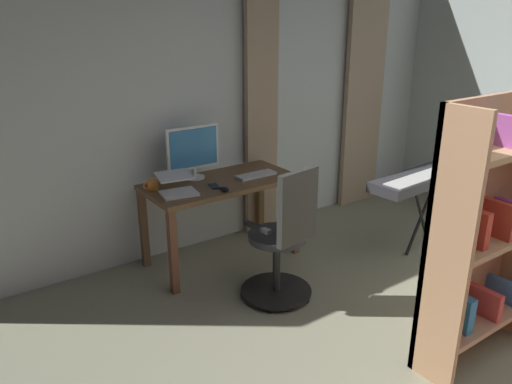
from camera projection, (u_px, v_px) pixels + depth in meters
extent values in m
cube|color=silver|center=(226.00, 89.00, 4.62)|extent=(5.35, 0.10, 2.88)
cube|color=tan|center=(364.00, 93.00, 5.54)|extent=(0.55, 0.06, 2.53)
cube|color=tan|center=(261.00, 106.00, 4.78)|extent=(0.35, 0.06, 2.53)
cube|color=brown|center=(221.00, 183.00, 4.31)|extent=(1.32, 0.64, 0.04)
cube|color=brown|center=(296.00, 217.00, 4.56)|extent=(0.06, 0.06, 0.71)
cube|color=brown|center=(173.00, 253.00, 3.88)|extent=(0.06, 0.06, 0.71)
cube|color=brown|center=(260.00, 199.00, 4.98)|extent=(0.06, 0.06, 0.71)
cube|color=brown|center=(144.00, 229.00, 4.31)|extent=(0.06, 0.06, 0.71)
cylinder|color=black|center=(276.00, 290.00, 3.95)|extent=(0.56, 0.56, 0.02)
sphere|color=black|center=(298.00, 281.00, 4.13)|extent=(0.05, 0.05, 0.05)
sphere|color=black|center=(262.00, 277.00, 4.18)|extent=(0.05, 0.05, 0.05)
sphere|color=black|center=(244.00, 294.00, 3.93)|extent=(0.05, 0.05, 0.05)
sphere|color=black|center=(271.00, 310.00, 3.72)|extent=(0.05, 0.05, 0.05)
sphere|color=black|center=(306.00, 300.00, 3.84)|extent=(0.05, 0.05, 0.05)
cylinder|color=black|center=(276.00, 265.00, 3.88)|extent=(0.06, 0.06, 0.44)
cylinder|color=#292B30|center=(277.00, 236.00, 3.80)|extent=(0.50, 0.50, 0.05)
cube|color=#30312D|center=(298.00, 207.00, 3.56)|extent=(0.38, 0.10, 0.54)
cube|color=black|center=(258.00, 228.00, 3.62)|extent=(0.07, 0.24, 0.03)
cube|color=black|center=(295.00, 213.00, 3.88)|extent=(0.07, 0.24, 0.03)
cylinder|color=white|center=(194.00, 177.00, 4.37)|extent=(0.18, 0.18, 0.01)
cylinder|color=white|center=(194.00, 173.00, 4.36)|extent=(0.04, 0.04, 0.07)
cube|color=white|center=(193.00, 148.00, 4.28)|extent=(0.49, 0.03, 0.37)
cube|color=teal|center=(194.00, 148.00, 4.27)|extent=(0.45, 0.01, 0.33)
cube|color=#B7BCC1|center=(256.00, 175.00, 4.41)|extent=(0.37, 0.13, 0.02)
cube|color=white|center=(179.00, 193.00, 3.97)|extent=(0.31, 0.26, 0.02)
cube|color=white|center=(174.00, 176.00, 4.02)|extent=(0.31, 0.25, 0.04)
ellipsoid|color=black|center=(225.00, 189.00, 4.04)|extent=(0.06, 0.10, 0.04)
cube|color=black|center=(214.00, 186.00, 4.15)|extent=(0.10, 0.15, 0.01)
cylinder|color=orange|center=(153.00, 185.00, 4.06)|extent=(0.09, 0.09, 0.09)
torus|color=orange|center=(147.00, 186.00, 4.03)|extent=(0.06, 0.01, 0.06)
cube|color=tan|center=(447.00, 256.00, 2.78)|extent=(0.04, 0.30, 1.67)
cube|color=tan|center=(471.00, 229.00, 3.12)|extent=(0.91, 0.04, 1.67)
cube|color=tan|center=(477.00, 316.00, 3.20)|extent=(0.84, 0.30, 0.04)
cube|color=tan|center=(491.00, 237.00, 3.02)|extent=(0.84, 0.30, 0.04)
cube|color=tan|center=(506.00, 147.00, 2.83)|extent=(0.84, 0.30, 0.04)
cube|color=#D1423E|center=(481.00, 301.00, 3.17)|extent=(0.05, 0.27, 0.18)
cube|color=#C93C2D|center=(471.00, 227.00, 2.84)|extent=(0.05, 0.22, 0.22)
cube|color=#3C85C0|center=(506.00, 130.00, 2.77)|extent=(0.03, 0.22, 0.17)
cube|color=teal|center=(457.00, 311.00, 3.02)|extent=(0.07, 0.21, 0.23)
cube|color=purple|center=(510.00, 214.00, 3.08)|extent=(0.05, 0.20, 0.17)
cube|color=#A14CA0|center=(503.00, 130.00, 2.76)|extent=(0.05, 0.21, 0.17)
cube|color=#4073BB|center=(503.00, 290.00, 3.32)|extent=(0.05, 0.22, 0.15)
cube|color=#C44330|center=(493.00, 218.00, 2.96)|extent=(0.04, 0.26, 0.22)
cylinder|color=black|center=(421.00, 216.00, 4.61)|extent=(0.38, 0.06, 0.68)
cylinder|color=black|center=(421.00, 216.00, 4.61)|extent=(0.38, 0.06, 0.68)
cube|color=#333338|center=(426.00, 177.00, 4.48)|extent=(1.30, 0.41, 0.09)
cube|color=white|center=(432.00, 173.00, 4.42)|extent=(1.19, 0.25, 0.01)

